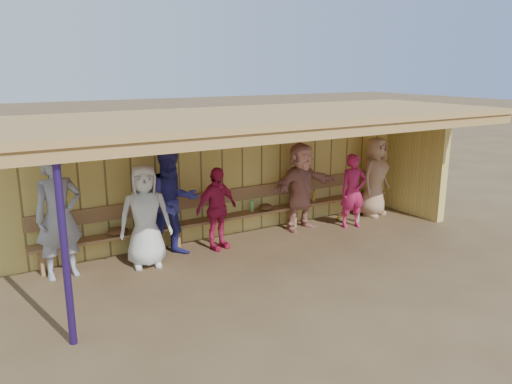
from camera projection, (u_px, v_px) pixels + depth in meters
ground at (266, 253)px, 8.97m from camera, size 90.00×90.00×0.00m
player_a at (59, 217)px, 7.71m from camera, size 0.76×0.54×1.99m
player_b at (145, 216)px, 8.19m from camera, size 0.95×0.72×1.73m
player_c at (172, 203)px, 8.58m from camera, size 0.96×0.76×1.95m
player_d at (217, 209)px, 9.01m from camera, size 0.95×0.56×1.52m
player_f at (301, 186)px, 10.09m from camera, size 1.73×0.81×1.80m
player_g at (353, 191)px, 10.25m from camera, size 0.63×0.50×1.54m
player_h at (375, 177)px, 11.04m from camera, size 0.98×0.77×1.77m
dugout_structure at (265, 152)px, 9.32m from camera, size 8.80×3.20×2.50m
bench at (236, 210)px, 9.77m from camera, size 7.60×0.34×0.93m
dugout_equipment at (208, 218)px, 9.35m from camera, size 5.29×0.62×0.80m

